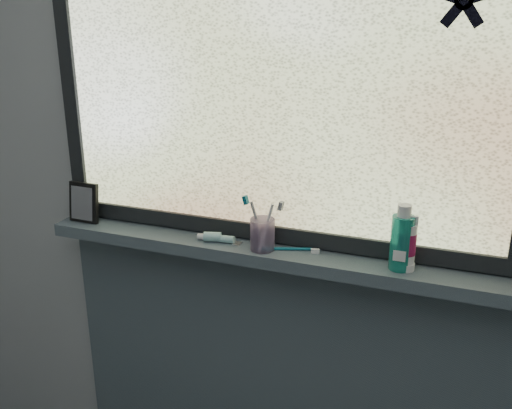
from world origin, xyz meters
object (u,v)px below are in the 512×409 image
object	(u,v)px
toothbrush_cup	(262,234)
mouthwash_bottle	(402,237)
vanity_mirror	(84,202)
cream_tube	(408,241)

from	to	relation	value
toothbrush_cup	mouthwash_bottle	xyz separation A→B (m)	(0.40, 0.01, 0.05)
vanity_mirror	toothbrush_cup	distance (m)	0.64
vanity_mirror	toothbrush_cup	size ratio (longest dim) A/B	1.40
vanity_mirror	mouthwash_bottle	xyz separation A→B (m)	(1.04, -0.00, 0.03)
vanity_mirror	toothbrush_cup	bearing A→B (deg)	0.39
mouthwash_bottle	toothbrush_cup	bearing A→B (deg)	-178.80
toothbrush_cup	cream_tube	size ratio (longest dim) A/B	0.85
vanity_mirror	mouthwash_bottle	world-z (taller)	mouthwash_bottle
vanity_mirror	mouthwash_bottle	distance (m)	1.04
toothbrush_cup	vanity_mirror	bearing A→B (deg)	179.05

